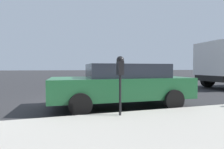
# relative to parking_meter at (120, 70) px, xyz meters

# --- Properties ---
(ground_plane) EXTENTS (220.00, 220.00, 0.00)m
(ground_plane) POSITION_rel_parking_meter_xyz_m (2.50, 0.66, -1.26)
(ground_plane) COLOR #2B2B2D
(parking_meter) EXTENTS (0.21, 0.19, 1.49)m
(parking_meter) POSITION_rel_parking_meter_xyz_m (0.00, 0.00, 0.00)
(parking_meter) COLOR black
(parking_meter) RESTS_ON sidewalk
(car_green) EXTENTS (2.22, 4.68, 1.44)m
(car_green) POSITION_rel_parking_meter_xyz_m (1.51, -0.58, -0.48)
(car_green) COLOR #1E5B33
(car_green) RESTS_ON ground_plane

